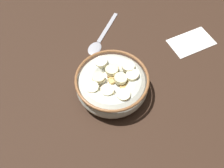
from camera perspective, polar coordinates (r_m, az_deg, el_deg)
ground_plane at (r=59.00cm, az=0.00°, el=-2.11°), size 94.31×94.31×2.00cm
cereal_bowl at (r=55.62cm, az=0.01°, el=-0.02°), size 15.80×15.80×6.13cm
spoon at (r=66.70cm, az=-3.07°, el=9.31°), size 14.15×11.39×0.80cm
folded_napkin at (r=69.89cm, az=17.17°, el=8.90°), size 11.65×7.44×0.30cm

